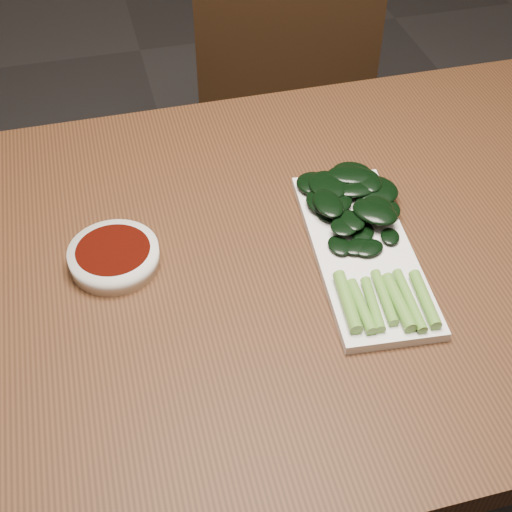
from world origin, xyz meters
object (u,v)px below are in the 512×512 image
at_px(sauce_bowl, 114,256).
at_px(table, 276,288).
at_px(serving_plate, 362,251).
at_px(gai_lan, 357,218).
at_px(chair_far, 287,126).

bearing_deg(sauce_bowl, table, -9.32).
xyz_separation_m(serving_plate, gai_lan, (0.01, 0.05, 0.02)).
height_order(table, gai_lan, gai_lan).
height_order(table, serving_plate, serving_plate).
height_order(sauce_bowl, serving_plate, sauce_bowl).
bearing_deg(chair_far, serving_plate, -83.37).
bearing_deg(serving_plate, chair_far, 81.62).
bearing_deg(chair_far, sauce_bowl, -110.08).
height_order(chair_far, sauce_bowl, chair_far).
xyz_separation_m(table, chair_far, (0.22, 0.66, -0.19)).
distance_m(table, sauce_bowl, 0.24).
bearing_deg(serving_plate, table, 164.49).
relative_size(table, sauce_bowl, 11.38).
xyz_separation_m(sauce_bowl, gai_lan, (0.34, -0.02, 0.01)).
xyz_separation_m(chair_far, gai_lan, (-0.09, -0.64, 0.29)).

